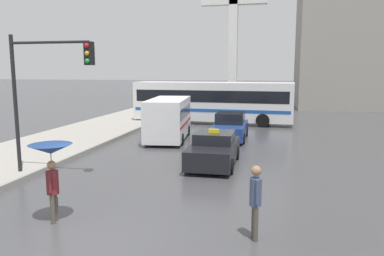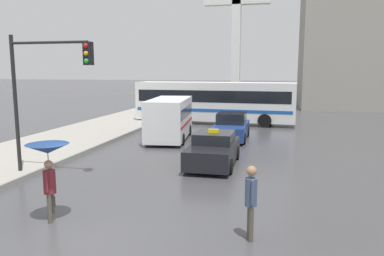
% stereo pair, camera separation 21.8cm
% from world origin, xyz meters
% --- Properties ---
extents(ground_plane, '(300.00, 300.00, 0.00)m').
position_xyz_m(ground_plane, '(0.00, 0.00, 0.00)').
color(ground_plane, '#424244').
extents(taxi, '(1.91, 4.06, 1.54)m').
position_xyz_m(taxi, '(1.65, 7.95, 0.65)').
color(taxi, black).
rests_on(taxi, ground_plane).
extents(sedan_red, '(1.91, 4.13, 1.54)m').
position_xyz_m(sedan_red, '(1.65, 14.12, 0.70)').
color(sedan_red, navy).
rests_on(sedan_red, ground_plane).
extents(ambulance_van, '(2.58, 5.48, 2.37)m').
position_xyz_m(ambulance_van, '(-1.83, 13.30, 1.31)').
color(ambulance_van, white).
rests_on(ambulance_van, ground_plane).
extents(city_bus, '(12.06, 3.17, 3.10)m').
position_xyz_m(city_bus, '(-0.42, 20.66, 1.73)').
color(city_bus, silver).
rests_on(city_bus, ground_plane).
extents(pedestrian_with_umbrella, '(1.10, 1.10, 2.09)m').
position_xyz_m(pedestrian_with_umbrella, '(-1.53, 1.04, 1.70)').
color(pedestrian_with_umbrella, '#4C473D').
rests_on(pedestrian_with_umbrella, ground_plane).
extents(pedestrian_man, '(0.34, 0.43, 1.79)m').
position_xyz_m(pedestrian_man, '(3.68, 1.12, 1.06)').
color(pedestrian_man, '#4C473D').
rests_on(pedestrian_man, ground_plane).
extents(traffic_light, '(3.26, 0.38, 5.25)m').
position_xyz_m(traffic_light, '(-4.01, 4.78, 3.65)').
color(traffic_light, black).
rests_on(traffic_light, ground_plane).
extents(monument_cross, '(6.87, 0.90, 15.61)m').
position_xyz_m(monument_cross, '(-0.24, 33.25, 8.85)').
color(monument_cross, white).
rests_on(monument_cross, ground_plane).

